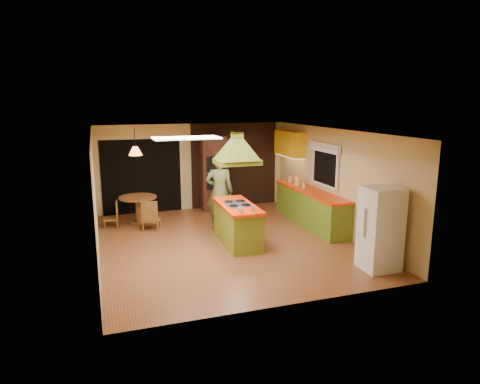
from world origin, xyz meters
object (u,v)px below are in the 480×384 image
object	(u,v)px
refrigerator	(380,229)
canister_large	(298,181)
kitchen_island	(237,223)
wall_oven	(214,173)
dining_table	(138,204)
man	(219,192)

from	to	relation	value
refrigerator	canister_large	size ratio (longest dim) A/B	6.66
kitchen_island	wall_oven	distance (m)	3.18
refrigerator	dining_table	world-z (taller)	refrigerator
kitchen_island	man	size ratio (longest dim) A/B	0.97
man	wall_oven	bearing A→B (deg)	-83.65
kitchen_island	wall_oven	world-z (taller)	wall_oven
wall_oven	man	bearing A→B (deg)	-97.41
kitchen_island	man	bearing A→B (deg)	93.94
dining_table	canister_large	bearing A→B (deg)	-12.43
man	canister_large	world-z (taller)	man
man	refrigerator	world-z (taller)	man
dining_table	wall_oven	bearing A→B (deg)	18.86
canister_large	man	bearing A→B (deg)	-175.48
refrigerator	wall_oven	bearing A→B (deg)	109.09
refrigerator	canister_large	bearing A→B (deg)	89.27
wall_oven	dining_table	world-z (taller)	wall_oven
man	dining_table	xyz separation A→B (m)	(-1.89, 1.09, -0.43)
man	dining_table	distance (m)	2.22
man	refrigerator	distance (m)	4.13
canister_large	wall_oven	bearing A→B (deg)	138.21
kitchen_island	canister_large	world-z (taller)	canister_large
wall_oven	refrigerator	bearing A→B (deg)	-68.32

